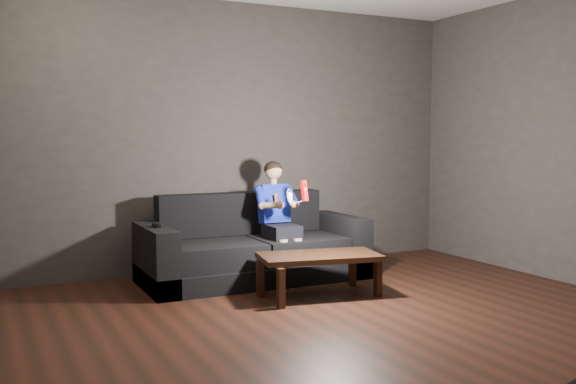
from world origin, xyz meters
TOP-DOWN VIEW (x-y plane):
  - floor at (0.00, 0.00)m, footprint 5.00×5.00m
  - back_wall at (0.00, 2.50)m, footprint 5.00×0.04m
  - sofa at (-0.06, 1.89)m, footprint 2.08×0.90m
  - child at (0.18, 1.83)m, footprint 0.41×0.50m
  - wii_remote_red at (0.26, 1.44)m, footprint 0.06×0.08m
  - nunchuk_white at (0.11, 1.44)m, footprint 0.06×0.09m
  - wii_remote_black at (-0.99, 1.81)m, footprint 0.04×0.15m
  - coffee_table at (0.20, 1.04)m, footprint 1.08×0.68m

SIDE VIEW (x-z plane):
  - floor at x=0.00m, z-range 0.00..0.00m
  - sofa at x=-0.06m, z-range -0.14..0.66m
  - coffee_table at x=0.20m, z-range 0.13..0.50m
  - wii_remote_black at x=-0.99m, z-range 0.57..0.60m
  - child at x=0.18m, z-range 0.16..1.17m
  - nunchuk_white at x=0.11m, z-range 0.75..0.90m
  - wii_remote_red at x=0.26m, z-range 0.77..0.96m
  - back_wall at x=0.00m, z-range 0.00..2.70m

